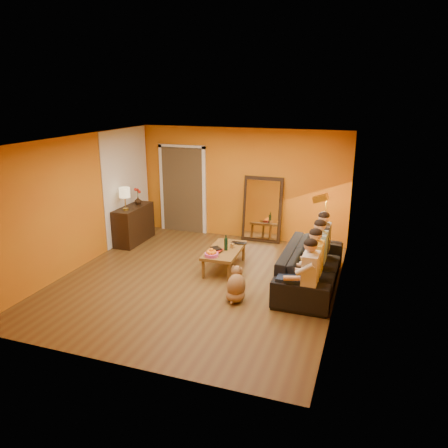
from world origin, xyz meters
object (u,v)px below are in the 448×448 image
(vase, at_px, (138,201))
(mirror_frame, at_px, (262,209))
(dog, at_px, (236,284))
(person_far_right, at_px, (323,243))
(coffee_table, at_px, (224,259))
(person_mid_right, at_px, (319,252))
(laptop, at_px, (238,244))
(person_far_left, at_px, (310,276))
(tumbler, at_px, (232,246))
(sideboard, at_px, (134,224))
(sofa, at_px, (310,267))
(floor_lamp, at_px, (325,231))
(table_lamp, at_px, (125,199))
(wine_bottle, at_px, (226,243))
(person_mid_left, at_px, (315,263))

(vase, bearing_deg, mirror_frame, 16.57)
(dog, bearing_deg, person_far_right, 41.62)
(coffee_table, bearing_deg, mirror_frame, 79.85)
(person_mid_right, height_order, vase, person_mid_right)
(laptop, bearing_deg, person_far_left, -44.59)
(tumbler, height_order, laptop, tumbler)
(sideboard, xyz_separation_m, sofa, (4.24, -1.03, -0.07))
(floor_lamp, height_order, vase, floor_lamp)
(floor_lamp, bearing_deg, vase, -177.10)
(table_lamp, relative_size, person_far_left, 0.42)
(floor_lamp, xyz_separation_m, dog, (-1.18, -2.08, -0.42))
(laptop, bearing_deg, coffee_table, -119.16)
(table_lamp, height_order, coffee_table, table_lamp)
(coffee_table, xyz_separation_m, laptop, (0.18, 0.35, 0.22))
(mirror_frame, relative_size, table_lamp, 2.98)
(wine_bottle, bearing_deg, person_far_left, -32.26)
(dog, bearing_deg, sideboard, 134.65)
(sideboard, distance_m, table_lamp, 0.74)
(sofa, relative_size, person_far_left, 1.98)
(mirror_frame, distance_m, sofa, 2.59)
(table_lamp, relative_size, sofa, 0.21)
(table_lamp, relative_size, tumbler, 5.43)
(sofa, bearing_deg, table_lamp, 80.27)
(person_far_right, height_order, wine_bottle, person_far_right)
(mirror_frame, height_order, coffee_table, mirror_frame)
(person_far_left, xyz_separation_m, wine_bottle, (-1.79, 1.13, -0.03))
(person_far_left, height_order, vase, person_far_left)
(person_mid_right, xyz_separation_m, vase, (-4.37, 1.18, 0.33))
(sideboard, xyz_separation_m, person_mid_right, (4.37, -0.93, 0.18))
(sofa, bearing_deg, dog, 133.29)
(sofa, height_order, dog, sofa)
(sofa, bearing_deg, floor_lamp, -5.38)
(table_lamp, bearing_deg, person_mid_left, -15.08)
(dog, relative_size, wine_bottle, 1.92)
(mirror_frame, height_order, person_far_right, mirror_frame)
(person_far_right, distance_m, tumbler, 1.77)
(sideboard, xyz_separation_m, vase, (0.00, 0.25, 0.51))
(sideboard, relative_size, floor_lamp, 0.82)
(dog, relative_size, person_far_left, 0.49)
(table_lamp, bearing_deg, sofa, -9.73)
(sofa, xyz_separation_m, person_far_left, (0.13, -1.00, 0.26))
(sideboard, bearing_deg, coffee_table, -18.49)
(floor_lamp, xyz_separation_m, laptop, (-1.63, -0.53, -0.29))
(person_mid_right, bearing_deg, mirror_frame, 128.21)
(coffee_table, distance_m, tumbler, 0.31)
(person_mid_right, relative_size, vase, 7.06)
(table_lamp, bearing_deg, tumbler, -9.12)
(mirror_frame, xyz_separation_m, person_far_left, (1.58, -3.11, -0.15))
(table_lamp, relative_size, dog, 0.86)
(coffee_table, xyz_separation_m, wine_bottle, (0.05, -0.05, 0.37))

